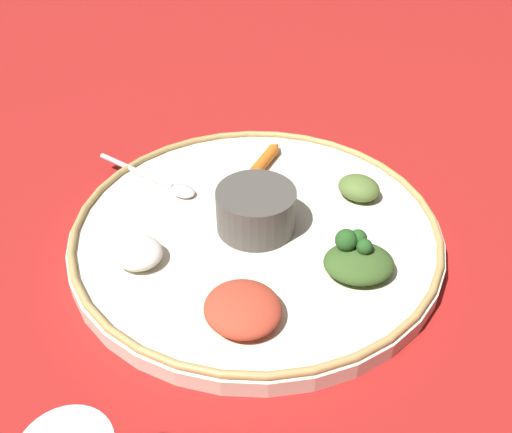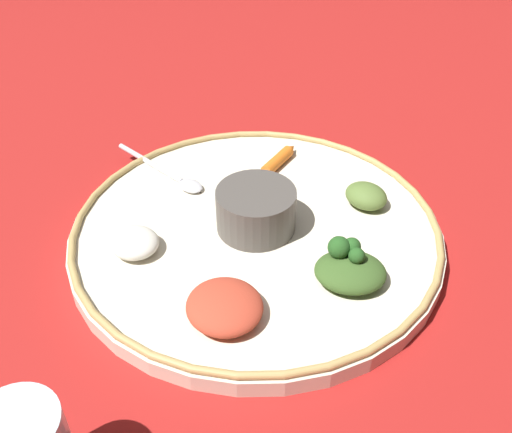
% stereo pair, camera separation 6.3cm
% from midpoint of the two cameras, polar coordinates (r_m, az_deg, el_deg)
% --- Properties ---
extents(ground_plane, '(2.40, 2.40, 0.00)m').
position_cam_midpoint_polar(ground_plane, '(0.65, 2.77, -2.47)').
color(ground_plane, maroon).
extents(platter, '(0.42, 0.42, 0.02)m').
position_cam_midpoint_polar(platter, '(0.64, 2.79, -1.82)').
color(platter, beige).
rests_on(platter, ground_plane).
extents(platter_rim, '(0.41, 0.41, 0.01)m').
position_cam_midpoint_polar(platter_rim, '(0.64, 2.83, -0.96)').
color(platter_rim, tan).
rests_on(platter_rim, platter).
extents(center_bowl, '(0.09, 0.09, 0.05)m').
position_cam_midpoint_polar(center_bowl, '(0.62, 2.89, 0.70)').
color(center_bowl, '#4C4742').
rests_on(center_bowl, platter).
extents(spoon, '(0.11, 0.13, 0.01)m').
position_cam_midpoint_polar(spoon, '(0.72, -6.06, 4.10)').
color(spoon, silver).
rests_on(spoon, platter).
extents(greens_pile, '(0.06, 0.07, 0.04)m').
position_cam_midpoint_polar(greens_pile, '(0.58, 12.55, -5.23)').
color(greens_pile, '#385623').
rests_on(greens_pile, platter).
extents(carrot_near_spoon, '(0.07, 0.05, 0.02)m').
position_cam_midpoint_polar(carrot_near_spoon, '(0.74, 4.87, 5.75)').
color(carrot_near_spoon, orange).
rests_on(carrot_near_spoon, platter).
extents(mound_berbere_red, '(0.10, 0.10, 0.03)m').
position_cam_midpoint_polar(mound_berbere_red, '(0.53, 0.21, -9.23)').
color(mound_berbere_red, '#B73D28').
rests_on(mound_berbere_red, platter).
extents(mound_collards, '(0.06, 0.07, 0.03)m').
position_cam_midpoint_polar(mound_collards, '(0.68, 13.69, 1.94)').
color(mound_collards, '#567033').
rests_on(mound_collards, platter).
extents(mound_rice_white, '(0.07, 0.07, 0.02)m').
position_cam_midpoint_polar(mound_rice_white, '(0.61, -9.30, -2.75)').
color(mound_rice_white, silver).
rests_on(mound_rice_white, platter).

